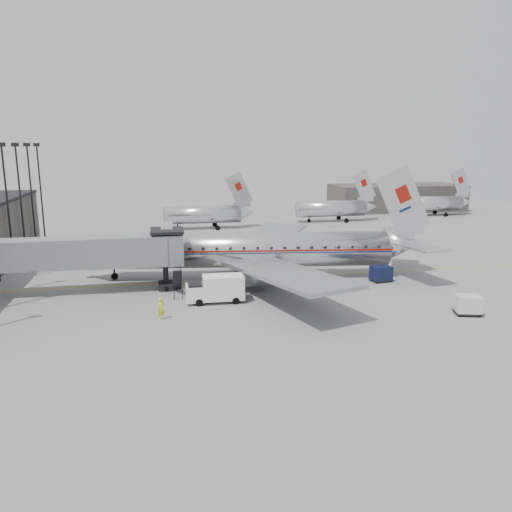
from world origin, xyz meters
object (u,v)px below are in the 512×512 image
Objects in this scene: baggage_cart_white at (468,305)px; baggage_cart_navy at (381,273)px; service_van at (216,288)px; ramp_worker at (161,309)px; airliner at (254,250)px.

baggage_cart_navy is at bearing 118.87° from baggage_cart_white.
ramp_worker is (-5.25, -4.00, -0.40)m from service_van.
service_van is at bearing 9.40° from ramp_worker.
ramp_worker is at bearing -172.77° from baggage_cart_white.
service_van is 2.88× the size of ramp_worker.
airliner is at bearing 150.44° from baggage_cart_white.
baggage_cart_white is at bearing -37.53° from airliner.
baggage_cart_white is at bearing -36.34° from ramp_worker.
baggage_cart_navy is at bearing -9.68° from ramp_worker.
service_van is 6.61m from ramp_worker.
airliner is at bearing 21.50° from ramp_worker.
service_van is 2.32× the size of baggage_cart_navy.
service_van is 19.43m from baggage_cart_navy.
airliner is at bearing 154.12° from baggage_cart_navy.
baggage_cart_white is 1.34× the size of ramp_worker.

